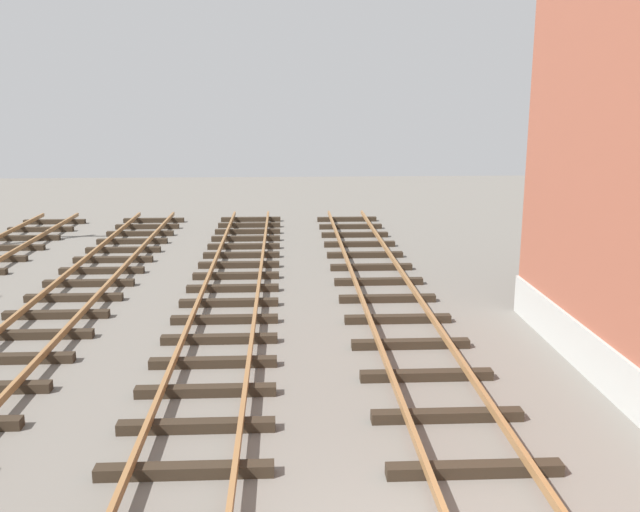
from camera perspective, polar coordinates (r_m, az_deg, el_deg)
The scene contains 0 objects.
Camera 1 is at (-1.49, -6.32, 5.22)m, focal length 39.72 mm.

